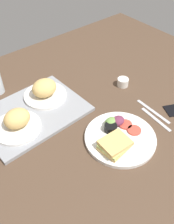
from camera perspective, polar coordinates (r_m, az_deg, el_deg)
name	(u,v)px	position (r cm, az deg, el deg)	size (l,w,h in cm)	color
ground_plane	(88,127)	(108.45, 0.20, -3.41)	(190.00, 150.00, 3.00)	#4C3828
serving_tray	(33,113)	(113.90, -12.24, -0.18)	(45.00, 33.00, 1.60)	gray
bread_plate_near	(17,122)	(105.46, -15.62, -2.24)	(19.59, 19.59, 8.80)	white
bread_plate_far	(45,91)	(117.64, -9.61, 4.79)	(19.85, 19.85, 9.28)	white
plate_with_salad	(118,137)	(101.37, 7.18, -5.57)	(28.77, 28.77, 5.40)	white
espresso_cup	(123,82)	(127.74, 8.16, 6.73)	(5.60, 5.60, 4.00)	silver
fork	(156,119)	(113.36, 15.39, -1.55)	(17.00, 1.40, 0.50)	#B7B7BC
knife	(153,111)	(116.74, 14.81, 0.19)	(19.00, 1.40, 0.50)	#B7B7BC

